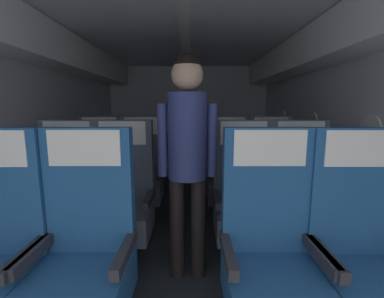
{
  "coord_description": "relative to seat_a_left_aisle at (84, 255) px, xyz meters",
  "views": [
    {
      "loc": [
        0.08,
        -0.05,
        1.31
      ],
      "look_at": [
        0.08,
        2.47,
        0.89
      ],
      "focal_mm": 24.41,
      "sensor_mm": 36.0,
      "label": 1
    }
  ],
  "objects": [
    {
      "name": "seat_c_left_aisle",
      "position": [
        -0.01,
        1.65,
        0.0
      ],
      "size": [
        0.53,
        0.47,
        1.19
      ],
      "color": "#38383D",
      "rests_on": "ground"
    },
    {
      "name": "fuselage_shell",
      "position": [
        0.51,
        1.66,
        1.07
      ],
      "size": [
        3.34,
        5.45,
        2.17
      ],
      "color": "silver",
      "rests_on": "ground"
    },
    {
      "name": "seat_a_right_window",
      "position": [
        1.02,
        -0.0,
        0.0
      ],
      "size": [
        0.53,
        0.47,
        1.19
      ],
      "color": "#38383D",
      "rests_on": "ground"
    },
    {
      "name": "seat_b_right_aisle",
      "position": [
        1.53,
        0.82,
        0.0
      ],
      "size": [
        0.53,
        0.47,
        1.19
      ],
      "color": "#38383D",
      "rests_on": "ground"
    },
    {
      "name": "ground",
      "position": [
        0.51,
        1.42,
        -0.5
      ],
      "size": [
        3.46,
        5.8,
        0.02
      ],
      "primitive_type": "cube",
      "color": "#23282D"
    },
    {
      "name": "seat_c_right_window",
      "position": [
        1.01,
        1.65,
        0.0
      ],
      "size": [
        0.53,
        0.47,
        1.19
      ],
      "color": "#38383D",
      "rests_on": "ground"
    },
    {
      "name": "seat_c_right_aisle",
      "position": [
        1.52,
        1.65,
        0.0
      ],
      "size": [
        0.53,
        0.47,
        1.19
      ],
      "color": "#38383D",
      "rests_on": "ground"
    },
    {
      "name": "seat_a_right_aisle",
      "position": [
        1.51,
        -0.02,
        0.0
      ],
      "size": [
        0.53,
        0.47,
        1.19
      ],
      "color": "#38383D",
      "rests_on": "ground"
    },
    {
      "name": "seat_c_left_window",
      "position": [
        -0.49,
        1.63,
        0.0
      ],
      "size": [
        0.53,
        0.47,
        1.19
      ],
      "color": "#38383D",
      "rests_on": "ground"
    },
    {
      "name": "flight_attendant",
      "position": [
        0.56,
        0.54,
        0.54
      ],
      "size": [
        0.43,
        0.28,
        1.66
      ],
      "rotation": [
        0.0,
        0.0,
        3.42
      ],
      "color": "black",
      "rests_on": "ground"
    },
    {
      "name": "seat_b_right_window",
      "position": [
        1.03,
        0.81,
        0.0
      ],
      "size": [
        0.53,
        0.47,
        1.19
      ],
      "color": "#38383D",
      "rests_on": "ground"
    },
    {
      "name": "seat_b_left_aisle",
      "position": [
        -0.0,
        0.81,
        0.0
      ],
      "size": [
        0.53,
        0.47,
        1.19
      ],
      "color": "#38383D",
      "rests_on": "ground"
    },
    {
      "name": "seat_b_left_window",
      "position": [
        -0.49,
        0.82,
        0.0
      ],
      "size": [
        0.53,
        0.47,
        1.19
      ],
      "color": "#38383D",
      "rests_on": "ground"
    },
    {
      "name": "seat_a_left_aisle",
      "position": [
        0.0,
        0.0,
        0.0
      ],
      "size": [
        0.53,
        0.47,
        1.19
      ],
      "color": "#38383D",
      "rests_on": "ground"
    }
  ]
}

